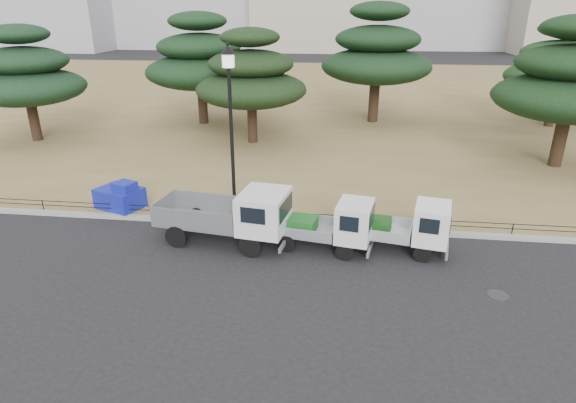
# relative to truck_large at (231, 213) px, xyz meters

# --- Properties ---
(ground) EXTENTS (220.00, 220.00, 0.00)m
(ground) POSITION_rel_truck_large_xyz_m (1.89, -1.15, -1.11)
(ground) COLOR black
(lawn) EXTENTS (120.00, 56.00, 0.15)m
(lawn) POSITION_rel_truck_large_xyz_m (1.89, 29.45, -1.03)
(lawn) COLOR olive
(lawn) RESTS_ON ground
(curb) EXTENTS (120.00, 0.25, 0.16)m
(curb) POSITION_rel_truck_large_xyz_m (1.89, 1.45, -1.03)
(curb) COLOR gray
(curb) RESTS_ON ground
(truck_large) EXTENTS (4.77, 2.40, 1.99)m
(truck_large) POSITION_rel_truck_large_xyz_m (0.00, 0.00, 0.00)
(truck_large) COLOR black
(truck_large) RESTS_ON ground
(truck_kei_front) EXTENTS (3.54, 1.95, 1.77)m
(truck_kei_front) POSITION_rel_truck_large_xyz_m (3.43, -0.05, -0.22)
(truck_kei_front) COLOR black
(truck_kei_front) RESTS_ON ground
(truck_kei_rear) EXTENTS (3.55, 2.02, 1.75)m
(truck_kei_rear) POSITION_rel_truck_large_xyz_m (5.94, 0.15, -0.23)
(truck_kei_rear) COLOR black
(truck_kei_rear) RESTS_ON ground
(street_lamp) EXTENTS (0.57, 0.57, 6.34)m
(street_lamp) POSITION_rel_truck_large_xyz_m (-0.27, 1.75, 3.33)
(street_lamp) COLOR black
(street_lamp) RESTS_ON lawn
(pipe_fence) EXTENTS (38.00, 0.04, 0.40)m
(pipe_fence) POSITION_rel_truck_large_xyz_m (1.89, 1.60, -0.67)
(pipe_fence) COLOR black
(pipe_fence) RESTS_ON lawn
(tarp_pile) EXTENTS (2.06, 1.80, 1.15)m
(tarp_pile) POSITION_rel_truck_large_xyz_m (-5.09, 2.21, -0.50)
(tarp_pile) COLOR #1520A6
(tarp_pile) RESTS_ON lawn
(manhole) EXTENTS (0.60, 0.60, 0.01)m
(manhole) POSITION_rel_truck_large_xyz_m (8.39, -2.35, -1.10)
(manhole) COLOR #2D2D30
(manhole) RESTS_ON ground
(pine_west_far) EXTENTS (6.63, 6.63, 6.70)m
(pine_west_far) POSITION_rel_truck_large_xyz_m (-14.90, 11.72, 2.91)
(pine_west_far) COLOR black
(pine_west_far) RESTS_ON lawn
(pine_west_near) EXTENTS (7.33, 7.33, 7.33)m
(pine_west_near) POSITION_rel_truck_large_xyz_m (-6.14, 17.53, 3.27)
(pine_west_near) COLOR black
(pine_west_near) RESTS_ON lawn
(pine_center_left) EXTENTS (6.43, 6.43, 6.54)m
(pine_center_left) POSITION_rel_truck_large_xyz_m (-1.75, 12.89, 2.82)
(pine_center_left) COLOR black
(pine_center_left) RESTS_ON lawn
(pine_center_right) EXTENTS (7.48, 7.48, 7.94)m
(pine_center_right) POSITION_rel_truck_large_xyz_m (5.62, 19.48, 3.64)
(pine_center_right) COLOR black
(pine_center_right) RESTS_ON lawn
(pine_east_near) EXTENTS (7.21, 7.21, 7.28)m
(pine_east_near) POSITION_rel_truck_large_xyz_m (14.50, 10.25, 3.25)
(pine_east_near) COLOR black
(pine_east_near) RESTS_ON lawn
(pine_east_far) EXTENTS (6.82, 6.82, 6.85)m
(pine_east_far) POSITION_rel_truck_large_xyz_m (17.51, 19.55, 2.99)
(pine_east_far) COLOR black
(pine_east_far) RESTS_ON lawn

